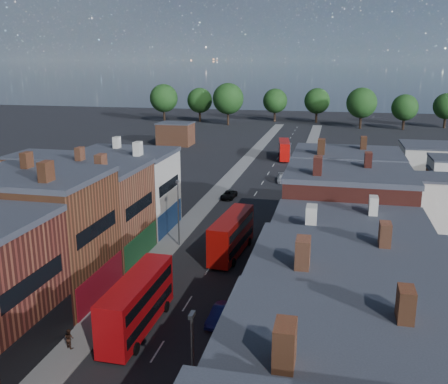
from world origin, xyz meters
The scene contains 14 objects.
pavement_west centered at (-6.50, 50.00, 0.06)m, with size 3.00×200.00×0.12m, color gray.
pavement_east centered at (6.50, 50.00, 0.06)m, with size 3.00×200.00×0.12m, color gray.
terrace_east centered at (14.00, 0.00, 6.56)m, with size 12.00×80.00×13.13m, color maroon.
lamp_post_1 centered at (5.20, 0.00, 4.70)m, with size 0.25×0.70×8.12m.
lamp_post_2 centered at (-5.20, 30.00, 4.70)m, with size 0.25×0.70×8.12m.
lamp_post_3 centered at (5.20, 60.00, 4.70)m, with size 0.25×0.70×8.12m.
bus_0 centered at (-2.65, 10.73, 2.50)m, with size 2.82×10.76×4.64m.
bus_1 centered at (1.53, 28.69, 2.49)m, with size 3.37×10.84×4.61m.
bus_2 centered at (1.50, 87.36, 2.26)m, with size 3.53×9.92×4.19m.
car_1 centered at (3.74, 13.44, 0.69)m, with size 1.46×4.18×1.38m, color #131855.
car_2 centered at (-3.80, 52.17, 0.60)m, with size 2.00×4.33×1.20m, color black.
car_3 centered at (3.40, 65.63, 0.64)m, with size 1.79×4.41×1.28m, color silver.
ped_1 centered at (-6.75, 6.90, 0.91)m, with size 0.77×0.42×1.58m, color #3A2217.
ped_3 centered at (5.34, 20.17, 0.92)m, with size 0.93×0.42×1.59m, color #57504A.
Camera 1 is at (12.36, -23.95, 21.66)m, focal length 40.00 mm.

